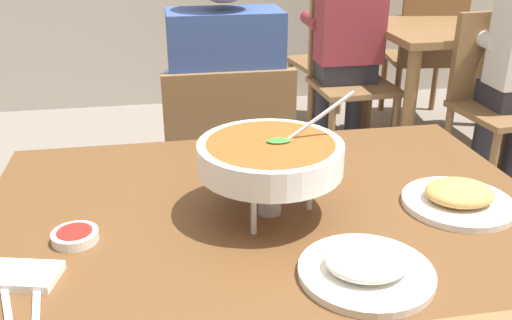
{
  "coord_description": "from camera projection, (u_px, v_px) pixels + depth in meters",
  "views": [
    {
      "loc": [
        -0.21,
        -1.05,
        1.34
      ],
      "look_at": [
        0.0,
        0.15,
        0.81
      ],
      "focal_mm": 39.5,
      "sensor_mm": 36.0,
      "label": 1
    }
  ],
  "objects": [
    {
      "name": "fork_utensil",
      "position": [
        5.0,
        296.0,
        0.93
      ],
      "size": [
        0.06,
        0.17,
        0.01
      ],
      "primitive_type": "cube",
      "rotation": [
        0.0,
        0.0,
        0.29
      ],
      "color": "silver",
      "rests_on": "dining_table_main"
    },
    {
      "name": "napkin_folded",
      "position": [
        24.0,
        276.0,
        0.98
      ],
      "size": [
        0.14,
        0.11,
        0.02
      ],
      "primitive_type": "cube",
      "rotation": [
        0.0,
        0.0,
        -0.25
      ],
      "color": "white",
      "rests_on": "dining_table_main"
    },
    {
      "name": "spoon_utensil",
      "position": [
        37.0,
        293.0,
        0.94
      ],
      "size": [
        0.04,
        0.17,
        0.01
      ],
      "primitive_type": "cube",
      "rotation": [
        0.0,
        0.0,
        0.15
      ],
      "color": "silver",
      "rests_on": "dining_table_main"
    },
    {
      "name": "curry_bowl",
      "position": [
        269.0,
        157.0,
        1.15
      ],
      "size": [
        0.33,
        0.3,
        0.26
      ],
      "color": "silver",
      "rests_on": "dining_table_main"
    },
    {
      "name": "chair_bg_left",
      "position": [
        348.0,
        70.0,
        3.28
      ],
      "size": [
        0.46,
        0.46,
        0.9
      ],
      "color": "brown",
      "rests_on": "ground_plane"
    },
    {
      "name": "rice_plate",
      "position": [
        366.0,
        266.0,
        0.98
      ],
      "size": [
        0.24,
        0.24,
        0.06
      ],
      "color": "white",
      "rests_on": "dining_table_main"
    },
    {
      "name": "chair_bg_middle",
      "position": [
        497.0,
        92.0,
        2.86
      ],
      "size": [
        0.48,
        0.48,
        0.9
      ],
      "color": "brown",
      "rests_on": "ground_plane"
    },
    {
      "name": "dining_table_far",
      "position": [
        460.0,
        49.0,
        3.28
      ],
      "size": [
        1.0,
        0.8,
        0.76
      ],
      "color": "brown",
      "rests_on": "ground_plane"
    },
    {
      "name": "dining_table_main",
      "position": [
        268.0,
        253.0,
        1.27
      ],
      "size": [
        1.22,
        0.87,
        0.76
      ],
      "color": "brown",
      "rests_on": "ground_plane"
    },
    {
      "name": "diner_main",
      "position": [
        225.0,
        106.0,
        1.9
      ],
      "size": [
        0.4,
        0.45,
        1.31
      ],
      "color": "#2D2D38",
      "rests_on": "ground_plane"
    },
    {
      "name": "chair_bg_corner",
      "position": [
        341.0,
        51.0,
        3.73
      ],
      "size": [
        0.5,
        0.5,
        0.9
      ],
      "color": "brown",
      "rests_on": "ground_plane"
    },
    {
      "name": "chair_diner_main",
      "position": [
        228.0,
        173.0,
        1.97
      ],
      "size": [
        0.44,
        0.44,
        0.9
      ],
      "color": "brown",
      "rests_on": "ground_plane"
    },
    {
      "name": "sauce_dish",
      "position": [
        75.0,
        236.0,
        1.09
      ],
      "size": [
        0.09,
        0.09,
        0.02
      ],
      "color": "white",
      "rests_on": "dining_table_main"
    },
    {
      "name": "chair_bg_right",
      "position": [
        426.0,
        50.0,
        3.75
      ],
      "size": [
        0.5,
        0.5,
        0.9
      ],
      "color": "brown",
      "rests_on": "ground_plane"
    },
    {
      "name": "patron_bg_left",
      "position": [
        347.0,
        29.0,
        3.17
      ],
      "size": [
        0.4,
        0.45,
        1.31
      ],
      "color": "#2D2D38",
      "rests_on": "ground_plane"
    },
    {
      "name": "appetizer_plate",
      "position": [
        459.0,
        198.0,
        1.22
      ],
      "size": [
        0.24,
        0.24,
        0.06
      ],
      "color": "white",
      "rests_on": "dining_table_main"
    }
  ]
}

